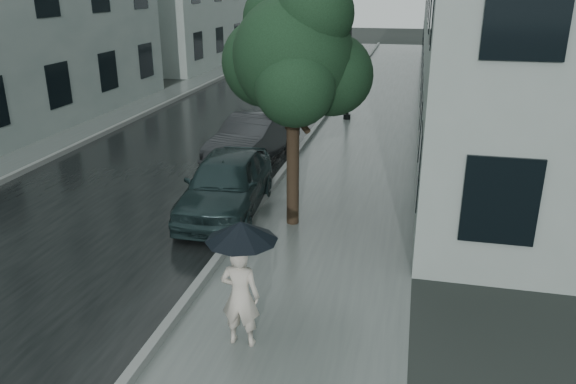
% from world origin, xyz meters
% --- Properties ---
extents(ground, '(120.00, 120.00, 0.00)m').
position_xyz_m(ground, '(0.00, 0.00, 0.00)').
color(ground, black).
rests_on(ground, ground).
extents(sidewalk, '(3.50, 60.00, 0.01)m').
position_xyz_m(sidewalk, '(0.25, 12.00, 0.00)').
color(sidewalk, slate).
rests_on(sidewalk, ground).
extents(kerb_near, '(0.15, 60.00, 0.15)m').
position_xyz_m(kerb_near, '(-1.57, 12.00, 0.07)').
color(kerb_near, slate).
rests_on(kerb_near, ground).
extents(asphalt_road, '(6.85, 60.00, 0.00)m').
position_xyz_m(asphalt_road, '(-5.08, 12.00, 0.00)').
color(asphalt_road, black).
rests_on(asphalt_road, ground).
extents(kerb_far, '(0.15, 60.00, 0.15)m').
position_xyz_m(kerb_far, '(-8.57, 12.00, 0.07)').
color(kerb_far, slate).
rests_on(kerb_far, ground).
extents(sidewalk_far, '(1.70, 60.00, 0.01)m').
position_xyz_m(sidewalk_far, '(-9.50, 12.00, 0.00)').
color(sidewalk_far, '#4C5451').
rests_on(sidewalk_far, ground).
extents(pedestrian, '(0.57, 0.38, 1.55)m').
position_xyz_m(pedestrian, '(-0.38, -1.00, 0.78)').
color(pedestrian, beige).
rests_on(pedestrian, sidewalk).
extents(umbrella, '(1.05, 1.05, 1.05)m').
position_xyz_m(umbrella, '(-0.34, -0.99, 1.80)').
color(umbrella, black).
rests_on(umbrella, ground).
extents(street_tree, '(3.15, 2.86, 5.14)m').
position_xyz_m(street_tree, '(-0.60, 3.53, 3.60)').
color(street_tree, '#332619').
rests_on(street_tree, ground).
extents(lamp_post, '(0.84, 0.38, 5.34)m').
position_xyz_m(lamp_post, '(-0.85, 13.57, 3.05)').
color(lamp_post, black).
rests_on(lamp_post, ground).
extents(car_near, '(1.95, 4.18, 1.38)m').
position_xyz_m(car_near, '(-2.20, 3.72, 0.70)').
color(car_near, '#1A2C2D').
rests_on(car_near, ground).
extents(car_far, '(2.01, 4.23, 1.34)m').
position_xyz_m(car_far, '(-2.74, 7.76, 0.68)').
color(car_far, black).
rests_on(car_far, ground).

